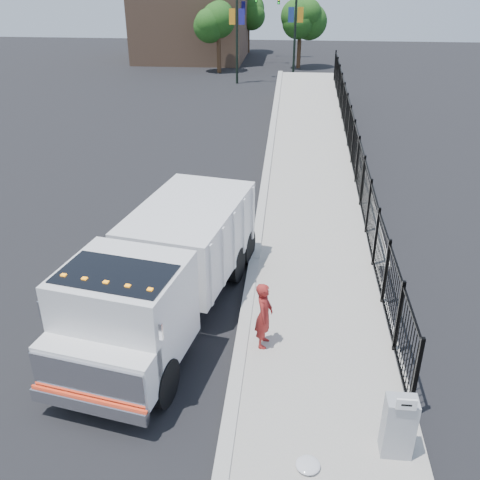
{
  "coord_description": "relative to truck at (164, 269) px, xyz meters",
  "views": [
    {
      "loc": [
        0.97,
        -10.21,
        8.05
      ],
      "look_at": [
        -0.24,
        2.0,
        1.77
      ],
      "focal_mm": 40.0,
      "sensor_mm": 36.0,
      "label": 1
    }
  ],
  "objects": [
    {
      "name": "light_pole_3",
      "position": [
        2.49,
        44.76,
        2.86
      ],
      "size": [
        3.78,
        0.22,
        8.0
      ],
      "color": "black",
      "rests_on": "ground"
    },
    {
      "name": "truck",
      "position": [
        0.0,
        0.0,
        0.0
      ],
      "size": [
        3.9,
        8.15,
        2.68
      ],
      "rotation": [
        0.0,
        0.0,
        -0.19
      ],
      "color": "black",
      "rests_on": "ground"
    },
    {
      "name": "ground",
      "position": [
        1.98,
        -0.79,
        -1.51
      ],
      "size": [
        120.0,
        120.0,
        0.0
      ],
      "primitive_type": "plane",
      "color": "black",
      "rests_on": "ground"
    },
    {
      "name": "worker",
      "position": [
        2.5,
        -0.89,
        -0.56
      ],
      "size": [
        0.47,
        0.65,
        1.64
      ],
      "primitive_type": "imported",
      "rotation": [
        0.0,
        0.0,
        1.44
      ],
      "color": "maroon",
      "rests_on": "sidewalk"
    },
    {
      "name": "light_pole_0",
      "position": [
        -1.16,
        31.18,
        2.86
      ],
      "size": [
        3.78,
        0.22,
        8.0
      ],
      "color": "black",
      "rests_on": "ground"
    },
    {
      "name": "tree_0",
      "position": [
        -3.47,
        35.75,
        2.45
      ],
      "size": [
        2.94,
        2.94,
        5.47
      ],
      "color": "#382314",
      "rests_on": "ground"
    },
    {
      "name": "light_pole_2",
      "position": [
        -1.95,
        40.53,
        2.86
      ],
      "size": [
        3.77,
        0.22,
        8.0
      ],
      "color": "black",
      "rests_on": "ground"
    },
    {
      "name": "iron_fence",
      "position": [
        5.53,
        11.21,
        -0.61
      ],
      "size": [
        0.1,
        28.0,
        1.8
      ],
      "primitive_type": "cube",
      "color": "black",
      "rests_on": "ground"
    },
    {
      "name": "ramp",
      "position": [
        4.1,
        15.21,
        -1.51
      ],
      "size": [
        3.95,
        24.06,
        3.19
      ],
      "primitive_type": "cube",
      "rotation": [
        0.06,
        0.0,
        0.0
      ],
      "color": "#9E998E",
      "rests_on": "ground"
    },
    {
      "name": "light_pole_1",
      "position": [
        2.53,
        33.34,
        2.86
      ],
      "size": [
        3.78,
        0.22,
        8.0
      ],
      "color": "black",
      "rests_on": "ground"
    },
    {
      "name": "building",
      "position": [
        -7.02,
        43.21,
        2.49
      ],
      "size": [
        10.0,
        10.0,
        8.0
      ],
      "primitive_type": "cube",
      "color": "#8C664C",
      "rests_on": "ground"
    },
    {
      "name": "sidewalk",
      "position": [
        3.9,
        -2.79,
        -1.45
      ],
      "size": [
        3.55,
        12.0,
        0.12
      ],
      "primitive_type": "cube",
      "color": "#9E998E",
      "rests_on": "ground"
    },
    {
      "name": "tree_2",
      "position": [
        -2.06,
        48.01,
        2.47
      ],
      "size": [
        3.33,
        3.33,
        5.66
      ],
      "color": "#382314",
      "rests_on": "ground"
    },
    {
      "name": "curb",
      "position": [
        1.98,
        -2.79,
        -1.43
      ],
      "size": [
        0.3,
        12.0,
        0.16
      ],
      "primitive_type": "cube",
      "color": "#ADAAA3",
      "rests_on": "ground"
    },
    {
      "name": "tree_1",
      "position": [
        3.25,
        38.78,
        2.45
      ],
      "size": [
        2.8,
        2.8,
        5.4
      ],
      "color": "#382314",
      "rests_on": "ground"
    },
    {
      "name": "debris",
      "position": [
        3.49,
        -4.31,
        -1.33
      ],
      "size": [
        0.45,
        0.45,
        0.11
      ],
      "primitive_type": "ellipsoid",
      "color": "silver",
      "rests_on": "sidewalk"
    },
    {
      "name": "arrow_sign",
      "position": [
        5.08,
        -4.02,
        -0.03
      ],
      "size": [
        0.35,
        0.04,
        0.22
      ],
      "primitive_type": "cube",
      "color": "white",
      "rests_on": "utility_cabinet"
    },
    {
      "name": "utility_cabinet",
      "position": [
        5.08,
        -3.8,
        -0.76
      ],
      "size": [
        0.55,
        0.4,
        1.25
      ],
      "primitive_type": "cube",
      "color": "gray",
      "rests_on": "sidewalk"
    }
  ]
}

